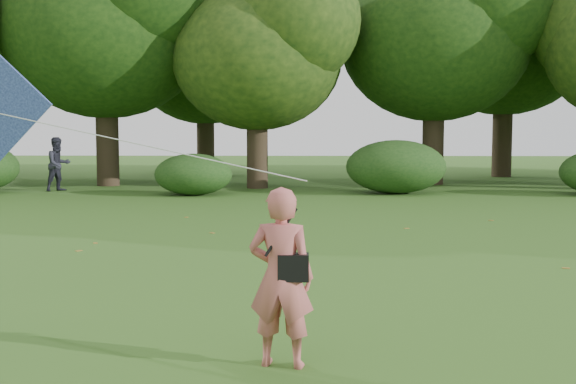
{
  "coord_description": "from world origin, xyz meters",
  "views": [
    {
      "loc": [
        -0.19,
        -7.37,
        2.36
      ],
      "look_at": [
        -0.41,
        2.0,
        1.5
      ],
      "focal_mm": 45.0,
      "sensor_mm": 36.0,
      "label": 1
    }
  ],
  "objects": [
    {
      "name": "ground",
      "position": [
        0.0,
        0.0,
        0.0
      ],
      "size": [
        100.0,
        100.0,
        0.0
      ],
      "primitive_type": "plane",
      "color": "#265114",
      "rests_on": "ground"
    },
    {
      "name": "man_kite_flyer",
      "position": [
        -0.42,
        -0.44,
        0.89
      ],
      "size": [
        0.71,
        0.53,
        1.77
      ],
      "primitive_type": "imported",
      "rotation": [
        0.0,
        0.0,
        2.96
      ],
      "color": "#C25F5B",
      "rests_on": "ground"
    },
    {
      "name": "bystander_left",
      "position": [
        -9.13,
        18.52,
        0.98
      ],
      "size": [
        1.18,
        1.21,
        1.96
      ],
      "primitive_type": "imported",
      "rotation": [
        0.0,
        0.0,
        0.89
      ],
      "color": "#292936",
      "rests_on": "ground"
    },
    {
      "name": "crossbody_bag",
      "position": [
        -0.3,
        -0.47,
        1.0
      ],
      "size": [
        0.43,
        0.2,
        0.71
      ],
      "color": "black",
      "rests_on": "ground"
    },
    {
      "name": "tree_line",
      "position": [
        1.67,
        22.88,
        5.6
      ],
      "size": [
        54.7,
        15.3,
        9.48
      ],
      "color": "#3A2D1E",
      "rests_on": "ground"
    },
    {
      "name": "shrub_band",
      "position": [
        -0.72,
        17.6,
        0.86
      ],
      "size": [
        39.15,
        3.22,
        1.88
      ],
      "color": "#264919",
      "rests_on": "ground"
    },
    {
      "name": "fallen_leaves",
      "position": [
        0.04,
        5.02,
        0.01
      ],
      "size": [
        9.09,
        14.72,
        0.01
      ],
      "color": "olive",
      "rests_on": "ground"
    }
  ]
}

